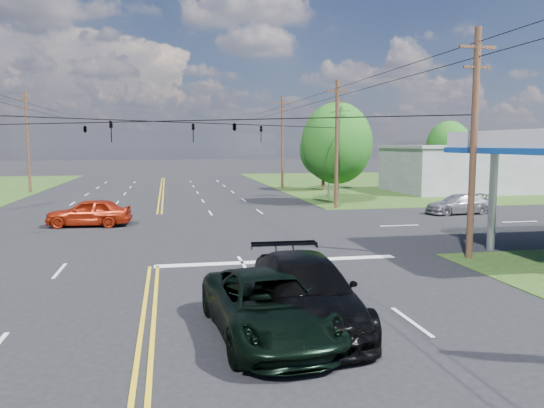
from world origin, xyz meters
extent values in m
plane|color=black|center=(0.00, 12.00, 0.00)|extent=(280.00, 280.00, 0.00)
cube|color=#243A12|center=(35.00, 44.00, 0.00)|extent=(46.00, 48.00, 0.03)
cube|color=silver|center=(5.00, 4.00, 0.00)|extent=(10.00, 0.50, 0.02)
cube|color=slate|center=(30.00, 32.00, 2.20)|extent=(14.00, 10.00, 4.40)
cylinder|color=#A5A5AA|center=(15.00, 4.50, 2.33)|extent=(0.36, 0.36, 4.65)
cylinder|color=#3B2519|center=(13.00, 3.00, 4.75)|extent=(0.28, 0.28, 9.50)
cube|color=#3B2519|center=(13.00, 3.00, 8.70)|extent=(1.60, 0.12, 0.12)
cube|color=#3B2519|center=(13.00, 3.00, 7.90)|extent=(1.20, 0.10, 0.10)
cylinder|color=#3B2519|center=(13.00, 21.00, 4.75)|extent=(0.28, 0.28, 9.50)
cube|color=#3B2519|center=(13.00, 21.00, 8.70)|extent=(1.60, 0.12, 0.12)
cube|color=#3B2519|center=(13.00, 21.00, 7.90)|extent=(1.20, 0.10, 0.10)
cylinder|color=#3B2519|center=(-13.00, 40.00, 5.00)|extent=(0.28, 0.28, 10.00)
cube|color=#3B2519|center=(-13.00, 40.00, 9.20)|extent=(1.60, 0.12, 0.12)
cube|color=#3B2519|center=(-13.00, 40.00, 8.40)|extent=(1.20, 0.10, 0.10)
cylinder|color=#3B2519|center=(13.00, 40.00, 5.00)|extent=(0.28, 0.28, 10.00)
cube|color=#3B2519|center=(13.00, 40.00, 9.20)|extent=(1.60, 0.12, 0.12)
cube|color=#3B2519|center=(13.00, 40.00, 8.40)|extent=(1.20, 0.10, 0.10)
imported|color=black|center=(-2.08, 10.56, 5.42)|extent=(0.17, 0.21, 1.05)
imported|color=black|center=(2.08, 13.44, 5.42)|extent=(0.17, 0.21, 1.05)
imported|color=black|center=(6.50, 16.50, 5.42)|extent=(0.17, 0.21, 1.05)
imported|color=black|center=(-3.90, 14.70, 5.70)|extent=(1.24, 0.26, 0.50)
imported|color=black|center=(3.90, 9.30, 5.70)|extent=(1.24, 0.26, 0.50)
cylinder|color=black|center=(13.00, 10.00, 8.90)|extent=(0.04, 100.00, 0.04)
cylinder|color=black|center=(13.00, 10.00, 8.30)|extent=(0.04, 100.00, 0.04)
cylinder|color=#3B2519|center=(14.00, 24.00, 1.65)|extent=(0.36, 0.36, 3.30)
ellipsoid|color=#184C14|center=(14.00, 24.00, 4.88)|extent=(5.70, 5.70, 6.60)
cylinder|color=#3B2519|center=(16.50, 36.00, 1.43)|extent=(0.36, 0.36, 2.86)
ellipsoid|color=#184C14|center=(16.50, 36.00, 4.23)|extent=(4.94, 4.94, 5.72)
cylinder|color=#3B2519|center=(34.00, 42.00, 1.54)|extent=(0.36, 0.36, 3.08)
ellipsoid|color=#184C14|center=(34.00, 42.00, 4.55)|extent=(5.32, 5.32, 6.16)
imported|color=black|center=(3.00, -4.31, 0.79)|extent=(3.08, 5.90, 1.59)
imported|color=black|center=(4.12, -3.60, 0.89)|extent=(2.65, 6.20, 1.78)
imported|color=#9C210B|center=(-3.97, 15.42, 0.82)|extent=(4.96, 2.39, 1.63)
imported|color=#99999D|center=(20.30, 16.30, 0.68)|extent=(4.84, 2.33, 1.36)
cylinder|color=#A5A5AA|center=(14.76, 28.49, 3.68)|extent=(0.20, 0.20, 7.37)
cube|color=gold|center=(14.76, 28.49, 6.77)|extent=(2.04, 0.46, 1.01)
camera|label=1|loc=(0.60, -16.90, 4.80)|focal=35.00mm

